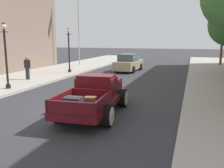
% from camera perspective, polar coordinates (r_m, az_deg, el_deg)
% --- Properties ---
extents(ground_plane, '(140.00, 140.00, 0.00)m').
position_cam_1_polar(ground_plane, '(11.33, -7.70, -5.22)').
color(ground_plane, '#333338').
extents(hotrod_truck_maroon, '(2.41, 5.03, 1.58)m').
position_cam_1_polar(hotrod_truck_maroon, '(10.25, -3.75, -2.47)').
color(hotrod_truck_maroon, '#510F14').
rests_on(hotrod_truck_maroon, ground).
extents(car_background_tan, '(2.07, 4.40, 1.65)m').
position_cam_1_polar(car_background_tan, '(23.51, 3.90, 4.88)').
color(car_background_tan, tan).
rests_on(car_background_tan, ground).
extents(pedestrian_sidewalk_left, '(0.53, 0.22, 1.65)m').
position_cam_1_polar(pedestrian_sidewalk_left, '(18.71, -19.17, 3.87)').
color(pedestrian_sidewalk_left, '#333338').
rests_on(pedestrian_sidewalk_left, sidewalk_left).
extents(street_lamp_near, '(0.50, 0.32, 3.85)m').
position_cam_1_polar(street_lamp_near, '(15.55, -23.60, 7.17)').
color(street_lamp_near, black).
rests_on(street_lamp_near, sidewalk_left).
extents(street_lamp_far, '(0.50, 0.32, 3.85)m').
position_cam_1_polar(street_lamp_far, '(21.88, -10.04, 8.58)').
color(street_lamp_far, black).
rests_on(street_lamp_far, sidewalk_left).
extents(flagpole, '(1.74, 0.16, 9.16)m').
position_cam_1_polar(flagpole, '(28.15, -7.42, 15.93)').
color(flagpole, '#B2B2B7').
rests_on(flagpole, sidewalk_left).
extents(street_tree_farthest, '(2.12, 2.12, 4.87)m').
position_cam_1_polar(street_tree_farthest, '(30.45, 24.45, 11.17)').
color(street_tree_farthest, brown).
rests_on(street_tree_farthest, sidewalk_right).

